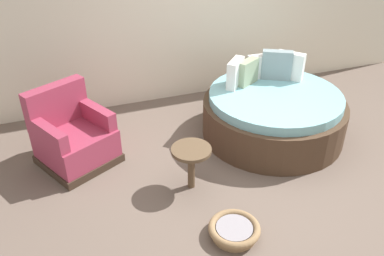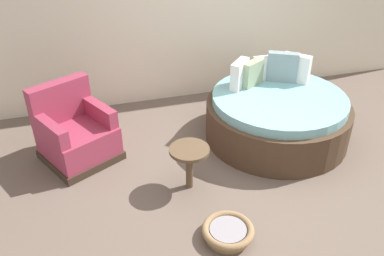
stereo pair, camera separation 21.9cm
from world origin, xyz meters
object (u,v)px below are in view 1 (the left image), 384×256
red_armchair (73,138)px  side_table (191,156)px  round_daybed (273,113)px  pet_basket (234,230)px

red_armchair → side_table: 1.51m
round_daybed → pet_basket: round_daybed is taller
round_daybed → side_table: round_daybed is taller
side_table → red_armchair: bearing=140.8°
pet_basket → side_table: 0.92m
round_daybed → side_table: bearing=-153.8°
red_armchair → side_table: red_armchair is taller
red_armchair → pet_basket: (1.32, -1.80, -0.26)m
round_daybed → side_table: 1.56m
pet_basket → side_table: size_ratio=0.98×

